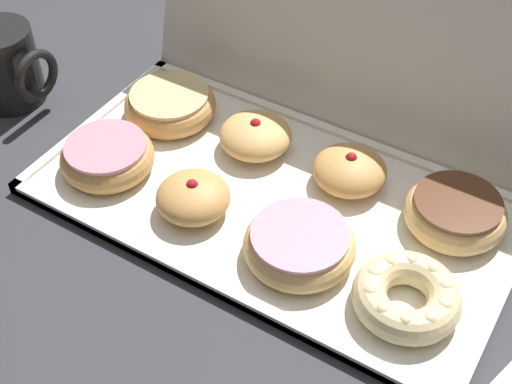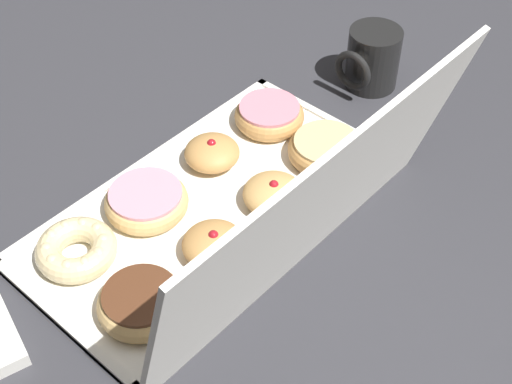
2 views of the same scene
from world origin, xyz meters
name	(u,v)px [view 2 (image 2 of 2)]	position (x,y,z in m)	size (l,w,h in m)	color
ground_plane	(212,211)	(0.00, 0.00, 0.00)	(3.00, 3.00, 0.00)	#333338
donut_box	(212,208)	(0.00, 0.00, 0.01)	(0.55, 0.29, 0.01)	white
box_lid_open	(320,207)	(0.00, 0.19, 0.14)	(0.55, 0.28, 0.01)	white
pink_frosted_donut_0	(269,115)	(-0.19, -0.06, 0.03)	(0.11, 0.11, 0.04)	tan
jelly_filled_donut_1	(212,153)	(-0.07, -0.06, 0.03)	(0.08, 0.08, 0.05)	tan
pink_frosted_donut_2	(146,201)	(0.07, -0.06, 0.03)	(0.12, 0.12, 0.04)	#E5B770
cruller_donut_3	(76,249)	(0.19, -0.06, 0.03)	(0.11, 0.11, 0.04)	beige
glazed_ring_donut_4	(326,149)	(-0.19, 0.06, 0.03)	(0.12, 0.12, 0.04)	tan
jelly_filled_donut_5	(274,194)	(-0.06, 0.06, 0.03)	(0.09, 0.09, 0.04)	tan
jelly_filled_donut_6	(214,245)	(0.06, 0.07, 0.03)	(0.09, 0.09, 0.05)	tan
chocolate_frosted_donut_7	(142,303)	(0.19, 0.07, 0.03)	(0.11, 0.11, 0.04)	#E5B770
coffee_mug	(372,58)	(-0.40, -0.01, 0.05)	(0.11, 0.09, 0.10)	black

